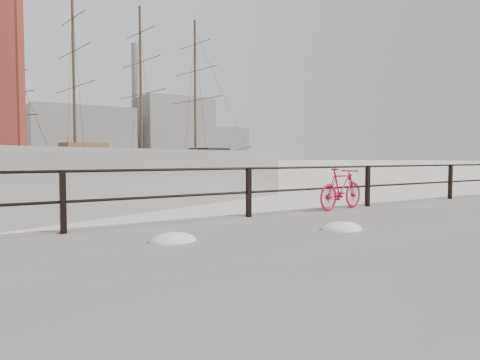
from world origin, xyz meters
TOP-DOWN VIEW (x-y plane):
  - ground at (0.00, 0.00)m, footprint 400.00×400.00m
  - guardrail at (0.00, -0.15)m, footprint 28.00×0.10m
  - bicycle at (-4.50, -0.25)m, footprint 1.60×0.50m
  - barque_black at (20.79, 84.45)m, footprint 66.64×30.46m
  - industrial_west at (20.00, 140.00)m, footprint 32.00×18.00m
  - industrial_mid at (55.00, 145.00)m, footprint 26.00×20.00m
  - industrial_east at (78.00, 150.00)m, footprint 20.00×16.00m
  - smokestack at (42.00, 150.00)m, footprint 2.80×2.80m

SIDE VIEW (x-z plane):
  - ground at x=0.00m, z-range 0.00..0.00m
  - barque_black at x=20.79m, z-range -18.02..18.02m
  - bicycle at x=-4.50m, z-range 0.35..1.31m
  - guardrail at x=0.00m, z-range 0.35..1.35m
  - industrial_east at x=78.00m, z-range 0.00..14.00m
  - industrial_west at x=20.00m, z-range 0.00..18.00m
  - industrial_mid at x=55.00m, z-range 0.00..24.00m
  - smokestack at x=42.00m, z-range 0.00..44.00m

